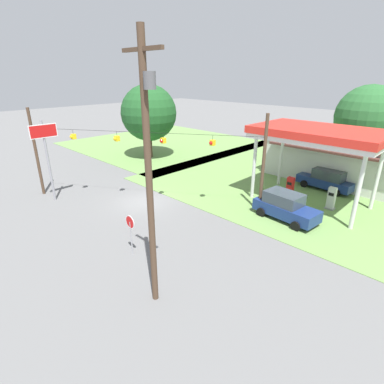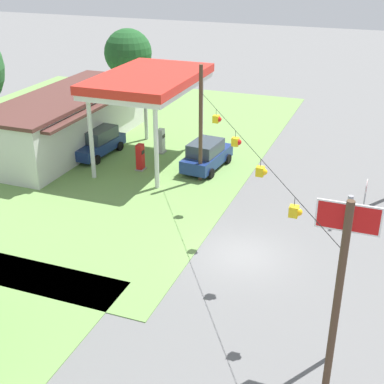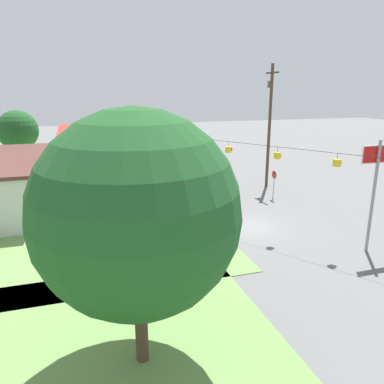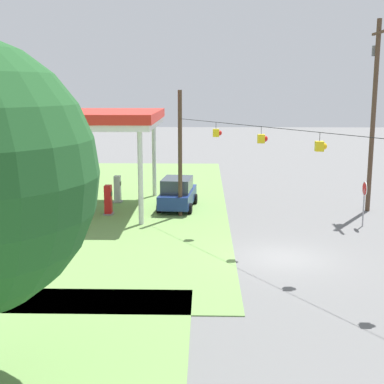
{
  "view_description": "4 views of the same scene",
  "coord_description": "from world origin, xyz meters",
  "px_view_note": "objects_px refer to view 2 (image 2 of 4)",
  "views": [
    {
      "loc": [
        18.61,
        -13.33,
        9.81
      ],
      "look_at": [
        4.96,
        0.6,
        2.1
      ],
      "focal_mm": 28.0,
      "sensor_mm": 36.0,
      "label": 1
    },
    {
      "loc": [
        -21.58,
        -5.58,
        13.71
      ],
      "look_at": [
        2.69,
        3.62,
        1.63
      ],
      "focal_mm": 50.0,
      "sensor_mm": 36.0,
      "label": 2
    },
    {
      "loc": [
        -22.02,
        11.03,
        9.25
      ],
      "look_at": [
        4.52,
        2.67,
        1.51
      ],
      "focal_mm": 35.0,
      "sensor_mm": 36.0,
      "label": 3
    },
    {
      "loc": [
        -22.91,
        3.56,
        7.49
      ],
      "look_at": [
        2.83,
        4.19,
        2.44
      ],
      "focal_mm": 50.0,
      "sensor_mm": 36.0,
      "label": 4
    }
  ],
  "objects_px": {
    "stop_sign_roadside": "(366,191)",
    "tree_far_back": "(128,53)",
    "stop_sign_overhead": "(344,248)",
    "gas_station_store": "(68,121)",
    "gas_station_canopy": "(149,82)",
    "car_at_pumps_front": "(207,155)",
    "car_at_pumps_rear": "(98,142)",
    "fuel_pump_far": "(161,142)",
    "fuel_pump_near": "(140,158)"
  },
  "relations": [
    {
      "from": "stop_sign_roadside",
      "to": "tree_far_back",
      "type": "xyz_separation_m",
      "value": [
        15.43,
        21.73,
        3.15
      ]
    },
    {
      "from": "stop_sign_overhead",
      "to": "gas_station_store",
      "type": "bearing_deg",
      "value": 53.0
    },
    {
      "from": "tree_far_back",
      "to": "gas_station_store",
      "type": "bearing_deg",
      "value": -177.66
    },
    {
      "from": "gas_station_canopy",
      "to": "car_at_pumps_front",
      "type": "xyz_separation_m",
      "value": [
        0.0,
        -4.04,
        -4.53
      ]
    },
    {
      "from": "gas_station_store",
      "to": "stop_sign_roadside",
      "type": "bearing_deg",
      "value": -102.08
    },
    {
      "from": "car_at_pumps_rear",
      "to": "gas_station_canopy",
      "type": "bearing_deg",
      "value": 97.72
    },
    {
      "from": "car_at_pumps_front",
      "to": "stop_sign_roadside",
      "type": "height_order",
      "value": "stop_sign_roadside"
    },
    {
      "from": "car_at_pumps_rear",
      "to": "gas_station_store",
      "type": "bearing_deg",
      "value": -100.95
    },
    {
      "from": "fuel_pump_far",
      "to": "car_at_pumps_rear",
      "type": "xyz_separation_m",
      "value": [
        -1.96,
        4.05,
        0.12
      ]
    },
    {
      "from": "gas_station_canopy",
      "to": "fuel_pump_far",
      "type": "distance_m",
      "value": 4.98
    },
    {
      "from": "gas_station_canopy",
      "to": "tree_far_back",
      "type": "xyz_separation_m",
      "value": [
        11.38,
        7.33,
        -0.57
      ]
    },
    {
      "from": "car_at_pumps_front",
      "to": "stop_sign_overhead",
      "type": "relative_size",
      "value": 0.72
    },
    {
      "from": "fuel_pump_near",
      "to": "tree_far_back",
      "type": "height_order",
      "value": "tree_far_back"
    },
    {
      "from": "fuel_pump_near",
      "to": "tree_far_back",
      "type": "bearing_deg",
      "value": 29.26
    },
    {
      "from": "gas_station_store",
      "to": "tree_far_back",
      "type": "bearing_deg",
      "value": 2.34
    },
    {
      "from": "fuel_pump_far",
      "to": "car_at_pumps_front",
      "type": "relative_size",
      "value": 0.38
    },
    {
      "from": "fuel_pump_near",
      "to": "stop_sign_overhead",
      "type": "xyz_separation_m",
      "value": [
        -13.66,
        -14.19,
        3.76
      ]
    },
    {
      "from": "car_at_pumps_front",
      "to": "car_at_pumps_rear",
      "type": "height_order",
      "value": "car_at_pumps_front"
    },
    {
      "from": "gas_station_store",
      "to": "fuel_pump_near",
      "type": "bearing_deg",
      "value": -107.88
    },
    {
      "from": "tree_far_back",
      "to": "fuel_pump_far",
      "type": "bearing_deg",
      "value": -142.82
    },
    {
      "from": "gas_station_store",
      "to": "fuel_pump_far",
      "type": "relative_size",
      "value": 8.4
    },
    {
      "from": "car_at_pumps_rear",
      "to": "stop_sign_overhead",
      "type": "distance_m",
      "value": 23.97
    },
    {
      "from": "gas_station_canopy",
      "to": "car_at_pumps_rear",
      "type": "distance_m",
      "value": 6.1
    },
    {
      "from": "stop_sign_overhead",
      "to": "car_at_pumps_front",
      "type": "bearing_deg",
      "value": 33.43
    },
    {
      "from": "stop_sign_roadside",
      "to": "gas_station_canopy",
      "type": "bearing_deg",
      "value": -105.69
    },
    {
      "from": "tree_far_back",
      "to": "car_at_pumps_rear",
      "type": "bearing_deg",
      "value": -164.23
    },
    {
      "from": "stop_sign_roadside",
      "to": "stop_sign_overhead",
      "type": "relative_size",
      "value": 0.38
    },
    {
      "from": "gas_station_canopy",
      "to": "fuel_pump_near",
      "type": "xyz_separation_m",
      "value": [
        -1.71,
        -0.0,
        -4.68
      ]
    },
    {
      "from": "fuel_pump_near",
      "to": "car_at_pumps_rear",
      "type": "distance_m",
      "value": 4.3
    },
    {
      "from": "car_at_pumps_rear",
      "to": "stop_sign_overhead",
      "type": "height_order",
      "value": "stop_sign_overhead"
    },
    {
      "from": "car_at_pumps_front",
      "to": "tree_far_back",
      "type": "relative_size",
      "value": 0.67
    },
    {
      "from": "gas_station_canopy",
      "to": "tree_far_back",
      "type": "bearing_deg",
      "value": 32.79
    },
    {
      "from": "car_at_pumps_rear",
      "to": "tree_far_back",
      "type": "distance_m",
      "value": 12.73
    },
    {
      "from": "fuel_pump_far",
      "to": "stop_sign_overhead",
      "type": "xyz_separation_m",
      "value": [
        -17.08,
        -14.19,
        3.76
      ]
    },
    {
      "from": "gas_station_store",
      "to": "fuel_pump_far",
      "type": "distance_m",
      "value": 7.09
    },
    {
      "from": "gas_station_store",
      "to": "stop_sign_overhead",
      "type": "xyz_separation_m",
      "value": [
        -15.88,
        -21.08,
        2.61
      ]
    },
    {
      "from": "fuel_pump_near",
      "to": "fuel_pump_far",
      "type": "height_order",
      "value": "same"
    },
    {
      "from": "gas_station_canopy",
      "to": "tree_far_back",
      "type": "distance_m",
      "value": 13.55
    },
    {
      "from": "fuel_pump_far",
      "to": "tree_far_back",
      "type": "bearing_deg",
      "value": 37.18
    },
    {
      "from": "gas_station_store",
      "to": "tree_far_back",
      "type": "relative_size",
      "value": 2.13
    },
    {
      "from": "car_at_pumps_front",
      "to": "stop_sign_overhead",
      "type": "distance_m",
      "value": 18.77
    },
    {
      "from": "car_at_pumps_front",
      "to": "stop_sign_roadside",
      "type": "distance_m",
      "value": 11.15
    },
    {
      "from": "gas_station_canopy",
      "to": "gas_station_store",
      "type": "relative_size",
      "value": 0.62
    },
    {
      "from": "gas_station_store",
      "to": "fuel_pump_near",
      "type": "xyz_separation_m",
      "value": [
        -2.22,
        -6.89,
        -1.15
      ]
    },
    {
      "from": "stop_sign_roadside",
      "to": "car_at_pumps_front",
      "type": "bearing_deg",
      "value": -111.34
    },
    {
      "from": "tree_far_back",
      "to": "gas_station_canopy",
      "type": "bearing_deg",
      "value": -147.21
    },
    {
      "from": "fuel_pump_near",
      "to": "car_at_pumps_rear",
      "type": "height_order",
      "value": "car_at_pumps_rear"
    },
    {
      "from": "fuel_pump_far",
      "to": "tree_far_back",
      "type": "relative_size",
      "value": 0.25
    },
    {
      "from": "fuel_pump_near",
      "to": "car_at_pumps_rear",
      "type": "relative_size",
      "value": 0.37
    },
    {
      "from": "fuel_pump_far",
      "to": "stop_sign_roadside",
      "type": "bearing_deg",
      "value": -111.79
    }
  ]
}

